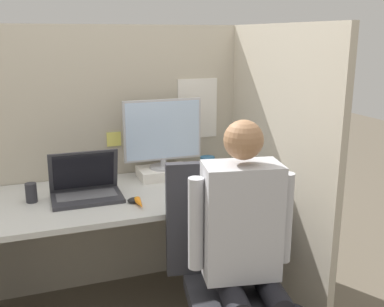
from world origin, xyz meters
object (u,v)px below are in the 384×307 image
at_px(laptop, 86,189).
at_px(office_chair, 226,272).
at_px(paper_box, 164,172).
at_px(pen_cup, 31,193).
at_px(stapler, 250,180).
at_px(carrot_toy, 140,203).
at_px(person, 247,242).
at_px(coffee_mug, 207,164).
at_px(monitor, 163,133).

bearing_deg(laptop, office_chair, -46.05).
distance_m(paper_box, pen_cup, 0.81).
height_order(stapler, office_chair, office_chair).
distance_m(carrot_toy, person, 0.64).
height_order(person, pen_cup, person).
distance_m(laptop, stapler, 0.95).
relative_size(stapler, coffee_mug, 1.64).
bearing_deg(monitor, stapler, -35.28).
relative_size(monitor, stapler, 3.09).
distance_m(laptop, pen_cup, 0.29).
distance_m(laptop, person, 0.97).
bearing_deg(coffee_mug, monitor, -175.37).
relative_size(monitor, person, 0.38).
height_order(office_chair, pen_cup, office_chair).
relative_size(carrot_toy, office_chair, 0.14).
relative_size(person, pen_cup, 12.22).
relative_size(laptop, coffee_mug, 3.89).
bearing_deg(laptop, person, -51.15).
bearing_deg(stapler, carrot_toy, -169.58).
distance_m(laptop, office_chair, 0.88).
xyz_separation_m(laptop, carrot_toy, (0.25, -0.23, -0.03)).
bearing_deg(coffee_mug, carrot_toy, -140.39).
xyz_separation_m(monitor, carrot_toy, (-0.26, -0.44, -0.27)).
height_order(carrot_toy, pen_cup, pen_cup).
height_order(paper_box, pen_cup, pen_cup).
xyz_separation_m(paper_box, office_chair, (0.07, -0.81, -0.27)).
bearing_deg(pen_cup, coffee_mug, 10.63).
distance_m(office_chair, coffee_mug, 0.92).
relative_size(carrot_toy, coffee_mug, 1.52).
height_order(paper_box, laptop, laptop).
bearing_deg(laptop, coffee_mug, 16.65).
bearing_deg(coffee_mug, laptop, -163.35).
height_order(paper_box, person, person).
relative_size(stapler, person, 0.12).
xyz_separation_m(monitor, stapler, (0.44, -0.31, -0.26)).
distance_m(monitor, carrot_toy, 0.58).
xyz_separation_m(laptop, office_chair, (0.58, -0.60, -0.29)).
relative_size(carrot_toy, pen_cup, 1.40).
distance_m(monitor, laptop, 0.60).
bearing_deg(person, monitor, 95.95).
xyz_separation_m(paper_box, stapler, (0.44, -0.31, -0.00)).
relative_size(office_chair, person, 0.81).
height_order(laptop, stapler, laptop).
height_order(carrot_toy, person, person).
bearing_deg(office_chair, stapler, 53.48).
xyz_separation_m(laptop, coffee_mug, (0.81, 0.24, -0.00)).
bearing_deg(coffee_mug, office_chair, -105.61).
xyz_separation_m(paper_box, person, (0.10, -0.97, -0.05)).
distance_m(stapler, carrot_toy, 0.71).
distance_m(paper_box, stapler, 0.54).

